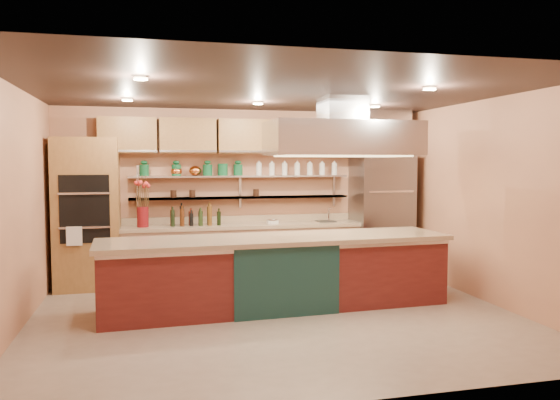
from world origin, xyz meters
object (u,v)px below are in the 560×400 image
object	(u,v)px
island	(277,272)
green_canister	(223,170)
kitchen_scale	(273,221)
refrigerator	(381,214)
copper_kettle	(195,171)
flower_vase	(143,217)

from	to	relation	value
island	green_canister	size ratio (longest dim) A/B	23.52
green_canister	kitchen_scale	bearing A→B (deg)	-15.70
refrigerator	kitchen_scale	size ratio (longest dim) A/B	12.29
copper_kettle	green_canister	world-z (taller)	green_canister
green_canister	flower_vase	bearing A→B (deg)	-170.24
flower_vase	copper_kettle	xyz separation A→B (m)	(0.83, 0.22, 0.71)
island	kitchen_scale	bearing A→B (deg)	76.59
island	copper_kettle	xyz separation A→B (m)	(-0.90, 1.92, 1.32)
refrigerator	copper_kettle	bearing A→B (deg)	175.82
island	copper_kettle	world-z (taller)	copper_kettle
flower_vase	green_canister	world-z (taller)	green_canister
refrigerator	flower_vase	size ratio (longest dim) A/B	6.68
flower_vase	island	bearing A→B (deg)	-44.47
island	copper_kettle	distance (m)	2.50
island	flower_vase	world-z (taller)	flower_vase
island	kitchen_scale	size ratio (longest dim) A/B	26.57
kitchen_scale	green_canister	xyz separation A→B (m)	(-0.78, 0.22, 0.83)
refrigerator	copper_kettle	world-z (taller)	refrigerator
refrigerator	green_canister	size ratio (longest dim) A/B	10.88
island	green_canister	world-z (taller)	green_canister
flower_vase	copper_kettle	world-z (taller)	copper_kettle
copper_kettle	green_canister	xyz separation A→B (m)	(0.45, 0.00, 0.02)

